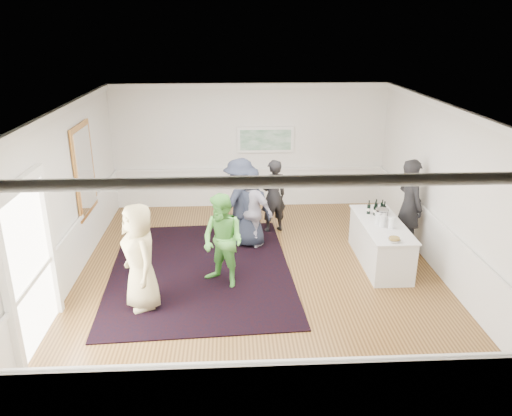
{
  "coord_description": "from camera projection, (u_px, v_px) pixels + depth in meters",
  "views": [
    {
      "loc": [
        -0.5,
        -8.57,
        4.57
      ],
      "look_at": [
        -0.04,
        0.2,
        1.32
      ],
      "focal_mm": 35.0,
      "sensor_mm": 36.0,
      "label": 1
    }
  ],
  "objects": [
    {
      "name": "guest_dark_b",
      "position": [
        273.0,
        196.0,
        11.41
      ],
      "size": [
        0.73,
        0.6,
        1.72
      ],
      "primitive_type": "imported",
      "rotation": [
        0.0,
        0.0,
        3.48
      ],
      "color": "black",
      "rests_on": "floor"
    },
    {
      "name": "ice_bucket",
      "position": [
        382.0,
        215.0,
        9.93
      ],
      "size": [
        0.26,
        0.26,
        0.24
      ],
      "primitive_type": "cylinder",
      "color": "silver",
      "rests_on": "serving_table"
    },
    {
      "name": "ceiling",
      "position": [
        259.0,
        109.0,
        8.52
      ],
      "size": [
        7.0,
        8.0,
        0.02
      ],
      "primitive_type": "cube",
      "color": "white",
      "rests_on": "wall_back"
    },
    {
      "name": "wall_front",
      "position": [
        281.0,
        319.0,
        5.33
      ],
      "size": [
        7.0,
        0.02,
        3.2
      ],
      "primitive_type": "cube",
      "color": "white",
      "rests_on": "floor"
    },
    {
      "name": "area_rug",
      "position": [
        201.0,
        270.0,
        9.83
      ],
      "size": [
        3.71,
        4.74,
        0.02
      ],
      "primitive_type": "cube",
      "rotation": [
        0.0,
        0.0,
        0.05
      ],
      "color": "black",
      "rests_on": "floor"
    },
    {
      "name": "guest_green",
      "position": [
        223.0,
        241.0,
        9.01
      ],
      "size": [
        1.08,
        1.05,
        1.76
      ],
      "primitive_type": "imported",
      "rotation": [
        0.0,
        0.0,
        -0.68
      ],
      "color": "#5EBE4C",
      "rests_on": "floor"
    },
    {
      "name": "guest_dark_a",
      "position": [
        240.0,
        202.0,
        10.73
      ],
      "size": [
        1.4,
        1.36,
        1.92
      ],
      "primitive_type": "imported",
      "rotation": [
        0.0,
        0.0,
        3.88
      ],
      "color": "#202535",
      "rests_on": "floor"
    },
    {
      "name": "guest_tan",
      "position": [
        140.0,
        257.0,
        8.28
      ],
      "size": [
        0.95,
        1.08,
        1.86
      ],
      "primitive_type": "imported",
      "rotation": [
        0.0,
        0.0,
        -1.08
      ],
      "color": "tan",
      "rests_on": "floor"
    },
    {
      "name": "wall_back",
      "position": [
        250.0,
        146.0,
        12.82
      ],
      "size": [
        7.0,
        0.02,
        3.2
      ],
      "primitive_type": "cube",
      "color": "white",
      "rests_on": "floor"
    },
    {
      "name": "wine_bottles",
      "position": [
        378.0,
        207.0,
        10.25
      ],
      "size": [
        0.38,
        0.27,
        0.31
      ],
      "color": "black",
      "rests_on": "serving_table"
    },
    {
      "name": "wall_left",
      "position": [
        64.0,
        201.0,
        8.91
      ],
      "size": [
        0.02,
        8.0,
        3.2
      ],
      "primitive_type": "cube",
      "color": "white",
      "rests_on": "floor"
    },
    {
      "name": "doorway",
      "position": [
        28.0,
        256.0,
        7.19
      ],
      "size": [
        0.1,
        1.78,
        2.56
      ],
      "color": "white",
      "rests_on": "wall_left"
    },
    {
      "name": "wall_right",
      "position": [
        447.0,
        194.0,
        9.25
      ],
      "size": [
        0.02,
        8.0,
        3.2
      ],
      "primitive_type": "cube",
      "color": "white",
      "rests_on": "floor"
    },
    {
      "name": "guest_navy",
      "position": [
        250.0,
        207.0,
        10.67
      ],
      "size": [
        0.97,
        0.76,
        1.75
      ],
      "primitive_type": "imported",
      "rotation": [
        0.0,
        0.0,
        2.88
      ],
      "color": "#202535",
      "rests_on": "floor"
    },
    {
      "name": "bartender",
      "position": [
        409.0,
        206.0,
        10.37
      ],
      "size": [
        0.65,
        0.83,
        2.01
      ],
      "primitive_type": "imported",
      "rotation": [
        0.0,
        0.0,
        1.82
      ],
      "color": "black",
      "rests_on": "floor"
    },
    {
      "name": "landscape_painting",
      "position": [
        266.0,
        140.0,
        12.73
      ],
      "size": [
        1.44,
        0.06,
        0.66
      ],
      "color": "white",
      "rests_on": "wall_back"
    },
    {
      "name": "guest_lilac",
      "position": [
        253.0,
        211.0,
        10.62
      ],
      "size": [
        1.0,
        0.9,
        1.63
      ],
      "primitive_type": "imported",
      "rotation": [
        0.0,
        0.0,
        2.48
      ],
      "color": "silver",
      "rests_on": "floor"
    },
    {
      "name": "wainscoting",
      "position": [
        259.0,
        252.0,
        9.46
      ],
      "size": [
        7.0,
        8.0,
        1.0
      ],
      "primitive_type": null,
      "color": "white",
      "rests_on": "floor"
    },
    {
      "name": "mirror",
      "position": [
        85.0,
        170.0,
        10.06
      ],
      "size": [
        0.05,
        1.25,
        1.85
      ],
      "color": "#C18038",
      "rests_on": "wall_left"
    },
    {
      "name": "nut_bowl",
      "position": [
        394.0,
        240.0,
        9.0
      ],
      "size": [
        0.24,
        0.24,
        0.08
      ],
      "color": "white",
      "rests_on": "serving_table"
    },
    {
      "name": "serving_table",
      "position": [
        380.0,
        243.0,
        10.01
      ],
      "size": [
        0.82,
        2.14,
        0.87
      ],
      "color": "silver",
      "rests_on": "floor"
    },
    {
      "name": "juice_pitchers",
      "position": [
        384.0,
        221.0,
        9.65
      ],
      "size": [
        0.31,
        0.34,
        0.24
      ],
      "color": "#79B03E",
      "rests_on": "serving_table"
    },
    {
      "name": "floor",
      "position": [
        259.0,
        275.0,
        9.64
      ],
      "size": [
        8.0,
        8.0,
        0.0
      ],
      "primitive_type": "plane",
      "color": "olive",
      "rests_on": "ground"
    }
  ]
}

